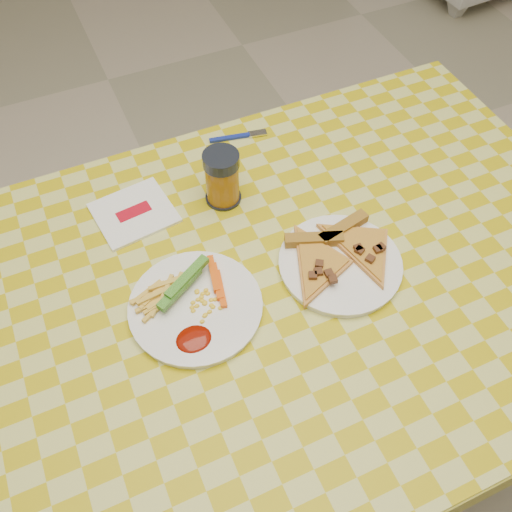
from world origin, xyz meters
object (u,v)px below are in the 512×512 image
(plate_left, at_px, (196,308))
(drink_glass, at_px, (222,178))
(table, at_px, (282,302))
(plate_right, at_px, (340,265))

(plate_left, xyz_separation_m, drink_glass, (0.14, 0.22, 0.05))
(table, distance_m, plate_left, 0.18)
(table, height_order, plate_right, plate_right)
(plate_left, height_order, plate_right, same)
(plate_left, xyz_separation_m, plate_right, (0.27, -0.02, 0.00))
(plate_right, distance_m, drink_glass, 0.28)
(table, bearing_deg, plate_right, -7.36)
(table, bearing_deg, drink_glass, 95.58)
(plate_right, bearing_deg, table, 172.64)
(plate_left, bearing_deg, plate_right, -4.45)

